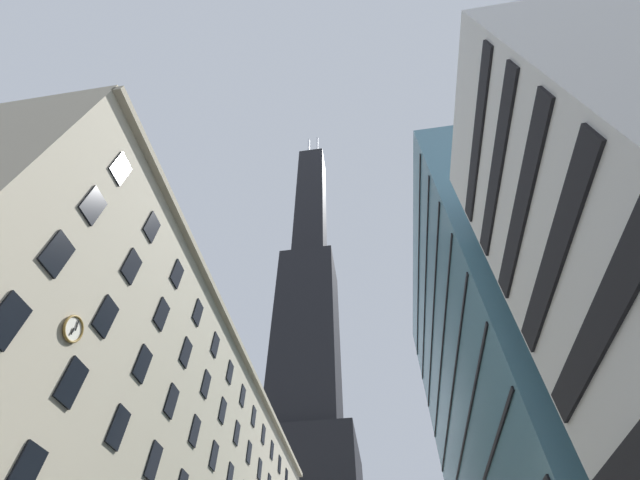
% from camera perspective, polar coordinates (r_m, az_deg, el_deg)
% --- Properties ---
extents(dark_skyscraper, '(28.28, 28.28, 226.21)m').
position_cam_1_polar(dark_skyscraper, '(127.88, -1.98, -18.96)').
color(dark_skyscraper, black).
rests_on(dark_skyscraper, ground).
extents(glass_office_midrise, '(18.75, 34.43, 40.03)m').
position_cam_1_polar(glass_office_midrise, '(43.75, 30.82, -18.25)').
color(glass_office_midrise, teal).
rests_on(glass_office_midrise, ground).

